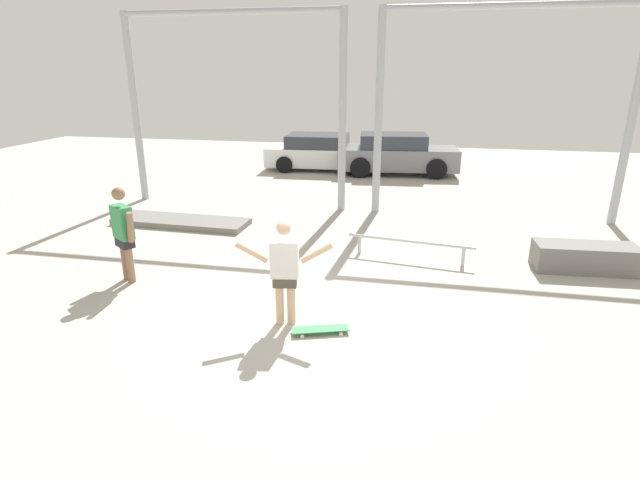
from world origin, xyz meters
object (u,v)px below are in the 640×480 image
(parked_car_grey, at_px, (396,154))
(grind_rail, at_px, (410,244))
(skateboard, at_px, (321,329))
(grind_box, at_px, (585,258))
(manual_pad, at_px, (181,222))
(parked_car_white, at_px, (321,152))
(skateboarder, at_px, (285,268))
(bystander, at_px, (123,231))

(parked_car_grey, bearing_deg, grind_rail, -90.60)
(skateboard, relative_size, grind_box, 0.46)
(manual_pad, distance_m, parked_car_grey, 8.77)
(manual_pad, height_order, parked_car_grey, parked_car_grey)
(grind_box, distance_m, manual_pad, 8.96)
(grind_box, xyz_separation_m, grind_rail, (-3.28, -0.08, 0.07))
(parked_car_white, bearing_deg, grind_box, -55.20)
(skateboard, height_order, grind_rail, grind_rail)
(skateboarder, relative_size, parked_car_grey, 0.37)
(parked_car_white, bearing_deg, skateboard, -81.94)
(grind_box, bearing_deg, skateboard, -143.19)
(manual_pad, distance_m, bystander, 3.52)
(manual_pad, height_order, bystander, bystander)
(skateboarder, distance_m, grind_rail, 3.57)
(skateboarder, xyz_separation_m, skateboard, (0.58, -0.20, -0.83))
(grind_box, bearing_deg, skateboarder, -148.07)
(parked_car_white, distance_m, parked_car_grey, 2.85)
(parked_car_white, distance_m, bystander, 11.05)
(bystander, bearing_deg, skateboard, -163.47)
(grind_box, xyz_separation_m, parked_car_grey, (-4.04, 8.49, 0.44))
(skateboarder, distance_m, parked_car_grey, 11.67)
(manual_pad, bearing_deg, skateboarder, -48.46)
(grind_rail, bearing_deg, parked_car_grey, 95.07)
(grind_box, xyz_separation_m, bystander, (-8.25, -2.16, 0.69))
(grind_box, relative_size, manual_pad, 0.56)
(parked_car_white, bearing_deg, manual_pad, -107.95)
(skateboarder, bearing_deg, bystander, 153.49)
(skateboard, xyz_separation_m, parked_car_white, (-2.42, 12.14, 0.57))
(grind_box, distance_m, parked_car_white, 11.18)
(skateboard, xyz_separation_m, parked_car_grey, (0.42, 11.83, 0.64))
(grind_rail, distance_m, parked_car_grey, 8.61)
(bystander, bearing_deg, grind_box, -131.48)
(parked_car_grey, distance_m, bystander, 11.45)
(bystander, bearing_deg, skateboarder, -163.19)
(grind_rail, relative_size, bystander, 1.46)
(skateboard, xyz_separation_m, grind_box, (4.46, 3.34, 0.19))
(grind_rail, height_order, bystander, bystander)
(bystander, bearing_deg, manual_pad, -45.43)
(skateboarder, bearing_deg, skateboard, -28.31)
(skateboard, distance_m, parked_car_grey, 11.85)
(parked_car_white, xyz_separation_m, bystander, (-1.37, -10.96, 0.31))
(skateboarder, distance_m, parked_car_white, 12.09)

